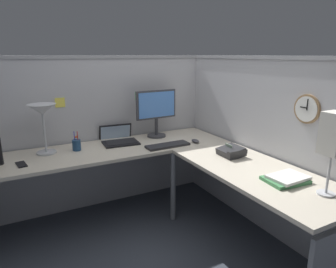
{
  "coord_description": "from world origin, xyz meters",
  "views": [
    {
      "loc": [
        -1.14,
        -2.19,
        1.59
      ],
      "look_at": [
        0.17,
        0.28,
        0.85
      ],
      "focal_mm": 32.18,
      "sensor_mm": 36.0,
      "label": 1
    }
  ],
  "objects_px": {
    "pen_cup": "(77,145)",
    "cell_phone": "(21,164)",
    "laptop": "(118,139)",
    "wall_clock": "(307,109)",
    "office_phone": "(231,152)",
    "book_stack": "(286,179)",
    "keyboard": "(168,145)",
    "desk_lamp_dome": "(42,113)",
    "desk_lamp_paper": "(334,136)",
    "computer_mouse": "(195,141)",
    "monitor": "(156,110)"
  },
  "relations": [
    {
      "from": "keyboard",
      "to": "computer_mouse",
      "type": "relative_size",
      "value": 4.13
    },
    {
      "from": "office_phone",
      "to": "book_stack",
      "type": "distance_m",
      "value": 0.61
    },
    {
      "from": "cell_phone",
      "to": "pen_cup",
      "type": "bearing_deg",
      "value": 12.76
    },
    {
      "from": "laptop",
      "to": "office_phone",
      "type": "height_order",
      "value": "laptop"
    },
    {
      "from": "laptop",
      "to": "desk_lamp_dome",
      "type": "bearing_deg",
      "value": -174.08
    },
    {
      "from": "desk_lamp_paper",
      "to": "keyboard",
      "type": "bearing_deg",
      "value": 106.41
    },
    {
      "from": "cell_phone",
      "to": "desk_lamp_paper",
      "type": "relative_size",
      "value": 0.27
    },
    {
      "from": "book_stack",
      "to": "wall_clock",
      "type": "relative_size",
      "value": 1.37
    },
    {
      "from": "book_stack",
      "to": "wall_clock",
      "type": "height_order",
      "value": "wall_clock"
    },
    {
      "from": "laptop",
      "to": "desk_lamp_dome",
      "type": "xyz_separation_m",
      "value": [
        -0.7,
        -0.07,
        0.34
      ]
    },
    {
      "from": "monitor",
      "to": "desk_lamp_dome",
      "type": "distance_m",
      "value": 1.13
    },
    {
      "from": "computer_mouse",
      "to": "pen_cup",
      "type": "height_order",
      "value": "pen_cup"
    },
    {
      "from": "laptop",
      "to": "keyboard",
      "type": "relative_size",
      "value": 0.95
    },
    {
      "from": "keyboard",
      "to": "book_stack",
      "type": "height_order",
      "value": "book_stack"
    },
    {
      "from": "laptop",
      "to": "desk_lamp_paper",
      "type": "distance_m",
      "value": 1.97
    },
    {
      "from": "monitor",
      "to": "office_phone",
      "type": "distance_m",
      "value": 0.97
    },
    {
      "from": "monitor",
      "to": "computer_mouse",
      "type": "distance_m",
      "value": 0.54
    },
    {
      "from": "computer_mouse",
      "to": "desk_lamp_paper",
      "type": "xyz_separation_m",
      "value": [
        0.1,
        -1.36,
        0.37
      ]
    },
    {
      "from": "pen_cup",
      "to": "cell_phone",
      "type": "bearing_deg",
      "value": -159.08
    },
    {
      "from": "keyboard",
      "to": "computer_mouse",
      "type": "bearing_deg",
      "value": -3.81
    },
    {
      "from": "keyboard",
      "to": "office_phone",
      "type": "distance_m",
      "value": 0.62
    },
    {
      "from": "office_phone",
      "to": "cell_phone",
      "type": "bearing_deg",
      "value": 159.48
    },
    {
      "from": "office_phone",
      "to": "desk_lamp_dome",
      "type": "bearing_deg",
      "value": 149.6
    },
    {
      "from": "cell_phone",
      "to": "wall_clock",
      "type": "height_order",
      "value": "wall_clock"
    },
    {
      "from": "keyboard",
      "to": "computer_mouse",
      "type": "xyz_separation_m",
      "value": [
        0.31,
        -0.01,
        0.01
      ]
    },
    {
      "from": "desk_lamp_dome",
      "to": "office_phone",
      "type": "height_order",
      "value": "desk_lamp_dome"
    },
    {
      "from": "office_phone",
      "to": "wall_clock",
      "type": "height_order",
      "value": "wall_clock"
    },
    {
      "from": "monitor",
      "to": "computer_mouse",
      "type": "height_order",
      "value": "monitor"
    },
    {
      "from": "cell_phone",
      "to": "laptop",
      "type": "bearing_deg",
      "value": 9.58
    },
    {
      "from": "monitor",
      "to": "laptop",
      "type": "bearing_deg",
      "value": 177.32
    },
    {
      "from": "desk_lamp_dome",
      "to": "keyboard",
      "type": "bearing_deg",
      "value": -17.08
    },
    {
      "from": "computer_mouse",
      "to": "office_phone",
      "type": "height_order",
      "value": "office_phone"
    },
    {
      "from": "keyboard",
      "to": "wall_clock",
      "type": "distance_m",
      "value": 1.27
    },
    {
      "from": "computer_mouse",
      "to": "cell_phone",
      "type": "relative_size",
      "value": 0.72
    },
    {
      "from": "laptop",
      "to": "wall_clock",
      "type": "xyz_separation_m",
      "value": [
        1.02,
        -1.38,
        0.44
      ]
    },
    {
      "from": "computer_mouse",
      "to": "office_phone",
      "type": "relative_size",
      "value": 0.5
    },
    {
      "from": "desk_lamp_dome",
      "to": "pen_cup",
      "type": "height_order",
      "value": "desk_lamp_dome"
    },
    {
      "from": "pen_cup",
      "to": "book_stack",
      "type": "bearing_deg",
      "value": -50.92
    },
    {
      "from": "pen_cup",
      "to": "book_stack",
      "type": "relative_size",
      "value": 0.6
    },
    {
      "from": "keyboard",
      "to": "cell_phone",
      "type": "bearing_deg",
      "value": 174.27
    },
    {
      "from": "pen_cup",
      "to": "office_phone",
      "type": "height_order",
      "value": "pen_cup"
    },
    {
      "from": "monitor",
      "to": "keyboard",
      "type": "relative_size",
      "value": 1.16
    },
    {
      "from": "monitor",
      "to": "cell_phone",
      "type": "distance_m",
      "value": 1.4
    },
    {
      "from": "laptop",
      "to": "cell_phone",
      "type": "relative_size",
      "value": 2.83
    },
    {
      "from": "wall_clock",
      "to": "pen_cup",
      "type": "bearing_deg",
      "value": 139.09
    },
    {
      "from": "computer_mouse",
      "to": "cell_phone",
      "type": "xyz_separation_m",
      "value": [
        -1.58,
        0.12,
        -0.01
      ]
    },
    {
      "from": "keyboard",
      "to": "pen_cup",
      "type": "relative_size",
      "value": 2.39
    },
    {
      "from": "keyboard",
      "to": "desk_lamp_dome",
      "type": "distance_m",
      "value": 1.16
    },
    {
      "from": "book_stack",
      "to": "desk_lamp_dome",
      "type": "bearing_deg",
      "value": 134.11
    },
    {
      "from": "keyboard",
      "to": "wall_clock",
      "type": "height_order",
      "value": "wall_clock"
    }
  ]
}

